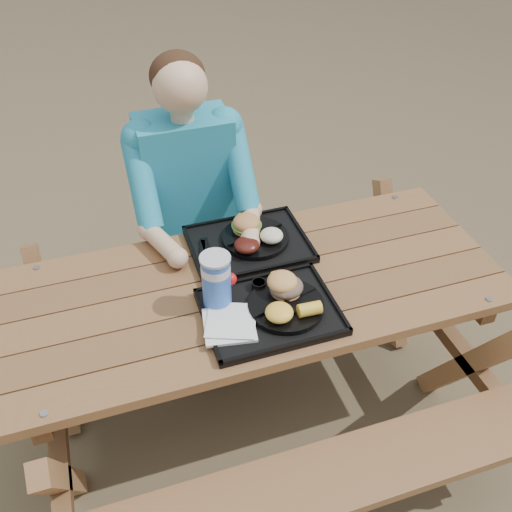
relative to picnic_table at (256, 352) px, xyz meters
name	(u,v)px	position (x,y,z in m)	size (l,w,h in m)	color
ground	(256,407)	(0.00, 0.00, -0.38)	(60.00, 60.00, 0.00)	#999999
picnic_table	(256,352)	(0.00, 0.00, 0.00)	(1.80, 1.49, 0.75)	#999999
tray_near	(270,312)	(0.00, -0.16, 0.39)	(0.45, 0.35, 0.02)	black
tray_far	(249,245)	(0.04, 0.21, 0.39)	(0.45, 0.35, 0.02)	black
plate_near	(286,306)	(0.05, -0.17, 0.41)	(0.26, 0.26, 0.02)	black
plate_far	(255,238)	(0.07, 0.22, 0.41)	(0.26, 0.26, 0.02)	black
napkin_stack	(229,324)	(-0.15, -0.19, 0.40)	(0.17, 0.17, 0.02)	white
soda_cup	(216,282)	(-0.16, -0.07, 0.49)	(0.10, 0.10, 0.20)	blue
condiment_bbq	(259,285)	(-0.01, -0.05, 0.41)	(0.05, 0.05, 0.03)	black
condiment_mustard	(276,278)	(0.07, -0.03, 0.41)	(0.05, 0.05, 0.03)	yellow
sandwich	(286,279)	(0.07, -0.11, 0.47)	(0.11, 0.11, 0.11)	#E0984F
mac_cheese	(279,312)	(0.01, -0.22, 0.44)	(0.09, 0.09, 0.05)	yellow
corn_cob	(310,309)	(0.11, -0.24, 0.44)	(0.08, 0.08, 0.05)	yellow
cutlery_far	(208,251)	(-0.13, 0.21, 0.40)	(0.03, 0.16, 0.01)	black
burger	(247,220)	(0.05, 0.27, 0.46)	(0.11, 0.11, 0.10)	#BD7D42
baked_beans	(247,245)	(0.01, 0.15, 0.44)	(0.10, 0.10, 0.04)	#46140E
potato_salad	(272,236)	(0.12, 0.17, 0.44)	(0.09, 0.09, 0.05)	beige
diner	(192,220)	(-0.11, 0.60, 0.27)	(0.48, 0.84, 1.28)	#1BAAC0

